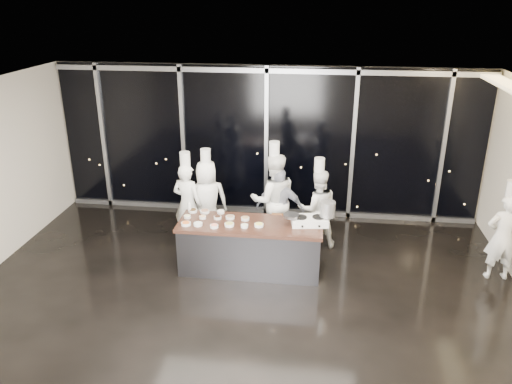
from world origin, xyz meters
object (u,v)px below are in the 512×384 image
demo_counter (250,247)px  guest (280,209)px  chef_left (207,200)px  stock_pot (328,209)px  chef_right (317,208)px  frying_pan (291,215)px  chef_center (274,199)px  stove (309,221)px  chef_far_left (187,203)px  chef_side (503,236)px

demo_counter → guest: size_ratio=1.58×
demo_counter → chef_left: (-0.99, 1.07, 0.37)m
stock_pot → chef_right: size_ratio=0.15×
frying_pan → guest: bearing=97.0°
chef_center → guest: size_ratio=1.31×
stove → chef_right: size_ratio=0.37×
demo_counter → chef_left: bearing=132.6°
frying_pan → chef_right: 1.14m
chef_far_left → chef_left: bearing=-135.3°
chef_far_left → stove: bearing=177.4°
chef_far_left → chef_left: size_ratio=0.99×
stove → demo_counter: bearing=177.3°
stove → chef_side: chef_side is taller
stock_pot → chef_left: chef_left is taller
stock_pot → guest: (-0.86, 0.80, -0.39)m
stock_pot → chef_side: chef_side is taller
stove → chef_right: 0.99m
chef_side → frying_pan: bearing=-1.2°
stove → chef_side: bearing=-4.9°
stock_pot → chef_far_left: bearing=164.5°
chef_center → guest: bearing=128.3°
chef_side → guest: bearing=-15.1°
stove → chef_right: bearing=74.2°
chef_right → stock_pot: bearing=86.5°
chef_far_left → chef_right: (2.45, 0.18, -0.05)m
demo_counter → stock_pot: size_ratio=9.51×
chef_center → chef_side: size_ratio=1.16×
chef_far_left → chef_right: bearing=-159.8°
chef_far_left → chef_right: chef_far_left is taller
frying_pan → guest: (-0.25, 0.90, -0.28)m
chef_center → demo_counter: bearing=59.0°
chef_side → chef_left: bearing=-13.6°
chef_center → frying_pan: bearing=95.7°
frying_pan → chef_left: bearing=140.2°
chef_far_left → stock_pot: bearing=-179.5°
chef_far_left → chef_side: size_ratio=1.04×
stock_pot → chef_left: bearing=158.2°
guest → stove: bearing=129.2°
demo_counter → chef_side: (4.20, 0.29, 0.34)m
guest → chef_right: chef_right is taller
demo_counter → guest: guest is taller
chef_right → chef_side: chef_right is taller
chef_far_left → chef_right: size_ratio=1.04×
chef_center → chef_right: chef_center is taller
guest → chef_center: bearing=-30.9°
chef_left → stove: bearing=132.9°
chef_right → chef_far_left: bearing=-9.6°
demo_counter → frying_pan: frying_pan is taller
stove → frying_pan: frying_pan is taller
stock_pot → chef_far_left: (-2.62, 0.72, -0.34)m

